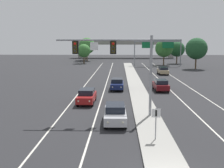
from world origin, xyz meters
The scene contains 20 objects.
median_island centered at (0.00, 18.00, 0.07)m, with size 2.40×110.00×0.15m, color #9E9B93.
lane_stripe_oncoming_center centered at (-4.70, 25.00, 0.00)m, with size 0.14×100.00×0.01m, color silver.
lane_stripe_receding_center centered at (4.70, 25.00, 0.00)m, with size 0.14×100.00×0.01m, color silver.
edge_stripe_left centered at (-8.00, 25.00, 0.00)m, with size 0.14×100.00×0.01m, color silver.
edge_stripe_right centered at (8.00, 25.00, 0.00)m, with size 0.14×100.00×0.01m, color silver.
overhead_signal_mast centered at (-2.53, 11.35, 5.38)m, with size 8.54×0.44×7.20m.
median_sign_post centered at (-0.06, 5.20, 1.59)m, with size 0.60×0.10×2.20m.
car_oncoming_silver centered at (-2.90, 9.39, 0.82)m, with size 1.89×4.50×1.58m.
car_oncoming_red centered at (-6.20, 16.73, 0.82)m, with size 1.86×4.49×1.58m.
car_oncoming_navy centered at (-2.89, 25.50, 0.82)m, with size 1.85×4.48×1.58m.
car_receding_darkred centered at (3.24, 24.79, 0.82)m, with size 1.87×4.49×1.58m.
car_receding_tan centered at (6.59, 43.87, 0.82)m, with size 1.92×4.51×1.58m.
highway_sign_gantry centered at (8.20, 64.05, 6.16)m, with size 13.28×0.42×7.50m.
overpass_bridge centered at (0.00, 102.02, 5.78)m, with size 42.40×6.40×7.65m.
tree_far_right_a centered at (10.48, 67.07, 4.91)m, with size 5.19×5.19×7.51m.
tree_far_right_b centered at (16.70, 55.74, 5.10)m, with size 5.40×5.40×7.81m.
tree_far_right_c centered at (15.53, 72.84, 4.50)m, with size 4.77×4.77×6.90m.
tree_far_left_b centered at (-15.31, 88.89, 4.53)m, with size 4.80×4.80×6.94m.
tree_far_left_c centered at (-13.83, 72.64, 3.99)m, with size 4.23×4.23×6.11m.
tree_far_left_a centered at (-14.09, 83.19, 5.40)m, with size 5.72×5.72×8.27m.
Camera 1 is at (-2.57, -12.59, 6.78)m, focal length 43.13 mm.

